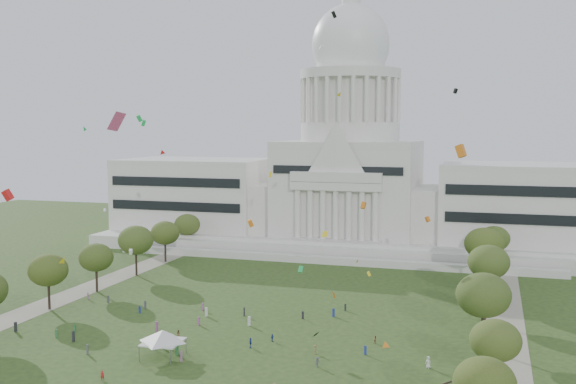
{
  "coord_description": "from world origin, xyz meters",
  "views": [
    {
      "loc": [
        45.3,
        -102.62,
        38.79
      ],
      "look_at": [
        0.0,
        45.0,
        24.0
      ],
      "focal_mm": 42.0,
      "sensor_mm": 36.0,
      "label": 1
    }
  ],
  "objects": [
    {
      "name": "person_10",
      "position": [
        7.54,
        10.64,
        0.69
      ],
      "size": [
        0.63,
        0.9,
        1.38
      ],
      "primitive_type": "imported",
      "rotation": [
        0.0,
        0.0,
        1.31
      ],
      "color": "navy",
      "rests_on": "ground"
    },
    {
      "name": "person_7",
      "position": [
        -11.56,
        -15.0,
        0.77
      ],
      "size": [
        0.69,
        0.64,
        1.54
      ],
      "primitive_type": "imported",
      "rotation": [
        0.0,
        0.0,
        3.69
      ],
      "color": "#B21E1E",
      "rests_on": "ground"
    },
    {
      "name": "person_3",
      "position": [
        16.75,
        6.34,
        0.8
      ],
      "size": [
        0.55,
        1.04,
        1.59
      ],
      "primitive_type": "imported",
      "rotation": [
        0.0,
        0.0,
        4.7
      ],
      "color": "olive",
      "rests_on": "ground"
    },
    {
      "name": "row_tree_r_2",
      "position": [
        44.17,
        17.44,
        9.66
      ],
      "size": [
        9.55,
        9.55,
        13.58
      ],
      "color": "black",
      "rests_on": "ground"
    },
    {
      "name": "person_9",
      "position": [
        18.72,
        0.27,
        0.84
      ],
      "size": [
        1.19,
        1.13,
        1.68
      ],
      "primitive_type": "imported",
      "rotation": [
        0.0,
        0.0,
        0.71
      ],
      "color": "#4C4C51",
      "rests_on": "ground"
    },
    {
      "name": "row_tree_r_3",
      "position": [
        44.4,
        34.48,
        7.08
      ],
      "size": [
        7.01,
        7.01,
        9.98
      ],
      "color": "black",
      "rests_on": "ground"
    },
    {
      "name": "path_left",
      "position": [
        -48.0,
        30.0,
        0.02
      ],
      "size": [
        8.0,
        160.0,
        0.04
      ],
      "primitive_type": "cube",
      "color": "gray",
      "rests_on": "ground"
    },
    {
      "name": "event_tent",
      "position": [
        -7.46,
        -2.91,
        3.77
      ],
      "size": [
        9.18,
        9.18,
        4.86
      ],
      "color": "#4C4C4C",
      "rests_on": "ground"
    },
    {
      "name": "kite_swarm",
      "position": [
        1.53,
        8.05,
        32.54
      ],
      "size": [
        83.89,
        110.46,
        65.41
      ],
      "color": "black",
      "rests_on": "ground"
    },
    {
      "name": "row_tree_r_5",
      "position": [
        43.49,
        70.19,
        9.93
      ],
      "size": [
        9.82,
        9.82,
        13.96
      ],
      "color": "black",
      "rests_on": "ground"
    },
    {
      "name": "row_tree_r_6",
      "position": [
        45.96,
        88.13,
        8.51
      ],
      "size": [
        8.42,
        8.42,
        11.97
      ],
      "color": "black",
      "rests_on": "ground"
    },
    {
      "name": "row_tree_l_2",
      "position": [
        -45.04,
        17.3,
        8.51
      ],
      "size": [
        8.42,
        8.42,
        11.97
      ],
      "color": "black",
      "rests_on": "ground"
    },
    {
      "name": "row_tree_l_3",
      "position": [
        -44.09,
        33.92,
        8.21
      ],
      "size": [
        8.12,
        8.12,
        11.55
      ],
      "color": "black",
      "rests_on": "ground"
    },
    {
      "name": "path_right",
      "position": [
        48.0,
        30.0,
        0.02
      ],
      "size": [
        8.0,
        160.0,
        0.04
      ],
      "primitive_type": "cube",
      "color": "gray",
      "rests_on": "ground"
    },
    {
      "name": "capitol",
      "position": [
        0.0,
        113.59,
        22.3
      ],
      "size": [
        160.0,
        64.5,
        91.3
      ],
      "color": "silver",
      "rests_on": "ground"
    },
    {
      "name": "row_tree_r_1",
      "position": [
        46.22,
        -1.75,
        7.66
      ],
      "size": [
        7.58,
        7.58,
        10.78
      ],
      "color": "black",
      "rests_on": "ground"
    },
    {
      "name": "person_5",
      "position": [
        -11.25,
        2.46,
        0.92
      ],
      "size": [
        1.71,
        1.64,
        1.83
      ],
      "primitive_type": "imported",
      "rotation": [
        0.0,
        0.0,
        2.41
      ],
      "color": "olive",
      "rests_on": "ground"
    },
    {
      "name": "row_tree_r_4",
      "position": [
        44.76,
        50.04,
        9.29
      ],
      "size": [
        9.19,
        9.19,
        13.06
      ],
      "color": "black",
      "rests_on": "ground"
    },
    {
      "name": "distant_crowd",
      "position": [
        -13.14,
        13.16,
        0.86
      ],
      "size": [
        67.53,
        40.42,
        1.93
      ],
      "color": "#26262B",
      "rests_on": "ground"
    },
    {
      "name": "person_2",
      "position": [
        25.76,
        14.91,
        0.76
      ],
      "size": [
        0.86,
        0.8,
        1.52
      ],
      "primitive_type": "imported",
      "rotation": [
        0.0,
        0.0,
        0.62
      ],
      "color": "olive",
      "rests_on": "ground"
    },
    {
      "name": "row_tree_r_0",
      "position": [
        44.94,
        -19.59,
        7.75
      ],
      "size": [
        7.67,
        7.67,
        10.91
      ],
      "color": "black",
      "rests_on": "ground"
    },
    {
      "name": "row_tree_l_6",
      "position": [
        -46.87,
        89.14,
        8.27
      ],
      "size": [
        8.19,
        8.19,
        11.64
      ],
      "color": "black",
      "rests_on": "ground"
    },
    {
      "name": "person_0",
      "position": [
        36.0,
        5.12,
        0.98
      ],
      "size": [
        1.15,
        1.05,
        1.97
      ],
      "primitive_type": "imported",
      "rotation": [
        0.0,
        0.0,
        5.69
      ],
      "color": "silver",
      "rests_on": "ground"
    },
    {
      "name": "row_tree_l_5",
      "position": [
        -45.22,
        71.01,
        8.42
      ],
      "size": [
        8.33,
        8.33,
        11.85
      ],
      "color": "black",
      "rests_on": "ground"
    },
    {
      "name": "person_4",
      "position": [
        4.97,
        6.15,
        0.9
      ],
      "size": [
        0.97,
        1.19,
        1.79
      ],
      "primitive_type": "imported",
      "rotation": [
        0.0,
        0.0,
        5.16
      ],
      "color": "navy",
      "rests_on": "ground"
    },
    {
      "name": "ground",
      "position": [
        0.0,
        0.0,
        0.0
      ],
      "size": [
        400.0,
        400.0,
        0.0
      ],
      "primitive_type": "plane",
      "color": "#2A421B",
      "rests_on": "ground"
    },
    {
      "name": "person_8",
      "position": [
        -9.73,
        7.46,
        0.78
      ],
      "size": [
        0.83,
        0.61,
        1.55
      ],
      "primitive_type": "imported",
      "rotation": [
        0.0,
        0.0,
        2.94
      ],
      "color": "olive",
      "rests_on": "ground"
    },
    {
      "name": "row_tree_l_4",
      "position": [
        -44.08,
        52.42,
        9.39
      ],
      "size": [
        9.29,
        9.29,
        13.21
      ],
      "color": "black",
      "rests_on": "ground"
    }
  ]
}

